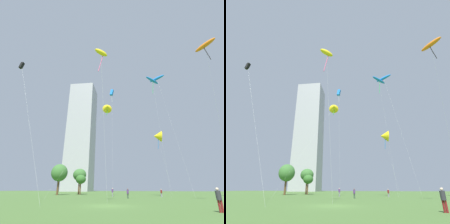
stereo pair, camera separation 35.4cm
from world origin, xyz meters
TOP-DOWN VIEW (x-y plane):
  - ground at (0.00, 0.00)m, footprint 280.00×280.00m
  - person_standing_0 at (9.50, -2.99)m, footprint 0.37×0.37m
  - person_standing_1 at (4.27, 23.48)m, footprint 0.34×0.34m
  - person_standing_2 at (-6.30, 22.63)m, footprint 0.39×0.39m
  - person_standing_3 at (-1.21, 15.18)m, footprint 0.36×0.36m
  - kite_flying_0 at (14.01, 5.71)m, footprint 3.21×10.02m
  - kite_flying_1 at (4.70, 23.64)m, footprint 3.14×4.47m
  - kite_flying_2 at (4.93, 21.04)m, footprint 3.25×4.47m
  - kite_flying_3 at (-12.83, -2.39)m, footprint 7.33×0.68m
  - kite_flying_5 at (-10.72, 36.61)m, footprint 3.52×8.92m
  - kite_flying_6 at (6.16, 21.53)m, footprint 6.25×2.71m
  - kite_flying_7 at (-1.29, 0.14)m, footprint 2.20×2.77m
  - kite_flying_8 at (-6.47, 18.80)m, footprint 10.38×9.03m
  - park_tree_0 at (-21.93, 37.14)m, footprint 4.30×4.30m
  - park_tree_1 at (-19.86, 34.02)m, footprint 3.07×3.07m
  - park_tree_2 at (-24.83, 29.61)m, footprint 4.75×4.75m
  - distant_highrise_0 at (-55.99, 103.39)m, footprint 22.05×22.48m

SIDE VIEW (x-z plane):
  - ground at x=0.00m, z-range 0.00..0.00m
  - person_standing_1 at x=4.27m, z-range 0.12..1.67m
  - person_standing_3 at x=-1.21m, z-range 0.13..1.75m
  - person_standing_0 at x=9.50m, z-range 0.13..1.78m
  - person_standing_2 at x=-6.30m, z-range 0.14..1.91m
  - park_tree_1 at x=-19.86m, z-range 1.45..7.07m
  - park_tree_0 at x=-21.93m, z-range 1.93..9.69m
  - park_tree_2 at x=-24.83m, z-range 1.73..10.17m
  - kite_flying_1 at x=4.70m, z-range 5.89..20.38m
  - kite_flying_3 at x=-12.83m, z-range 8.78..27.75m
  - kite_flying_7 at x=-1.29m, z-range 9.55..30.33m
  - kite_flying_8 at x=-6.47m, z-range 9.45..30.72m
  - kite_flying_0 at x=14.01m, z-range 10.76..33.81m
  - kite_flying_2 at x=4.93m, z-range 13.36..41.11m
  - kite_flying_6 at x=6.16m, z-range 13.52..42.30m
  - kite_flying_5 at x=-10.72m, z-range 16.66..52.77m
  - distant_highrise_0 at x=-55.99m, z-range 0.00..82.08m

